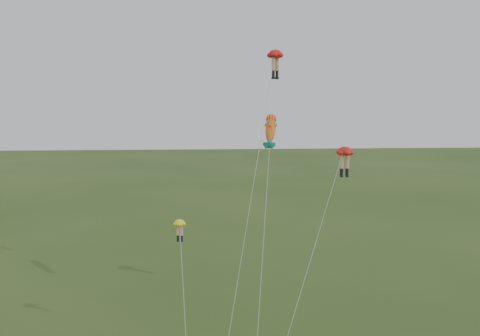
{
  "coord_description": "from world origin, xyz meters",
  "views": [
    {
      "loc": [
        -2.23,
        -34.53,
        17.38
      ],
      "look_at": [
        0.61,
        6.0,
        12.1
      ],
      "focal_mm": 40.0,
      "sensor_mm": 36.0,
      "label": 1
    }
  ],
  "objects": [
    {
      "name": "legs_kite_red_mid",
      "position": [
        9.03,
        7.24,
        12.83
      ],
      "size": [
        7.55,
        10.65,
        13.58
      ],
      "rotation": [
        0.0,
        0.0,
        -0.09
      ],
      "color": "red",
      "rests_on": "ground"
    },
    {
      "name": "legs_kite_yellow",
      "position": [
        -3.85,
        1.52,
        8.33
      ],
      "size": [
        1.22,
        4.55,
        9.12
      ],
      "rotation": [
        0.0,
        0.0,
        -0.25
      ],
      "color": "yellow",
      "rests_on": "ground"
    },
    {
      "name": "legs_kite_red_high",
      "position": [
        3.68,
        9.45,
        20.45
      ],
      "size": [
        5.83,
        12.39,
        21.37
      ],
      "rotation": [
        0.0,
        0.0,
        0.66
      ],
      "color": "red",
      "rests_on": "ground"
    },
    {
      "name": "fish_kite",
      "position": [
        3.07,
        6.97,
        14.99
      ],
      "size": [
        2.77,
        9.87,
        16.42
      ],
      "rotation": [
        0.85,
        0.0,
        -0.22
      ],
      "color": "#F1A41E",
      "rests_on": "ground"
    }
  ]
}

